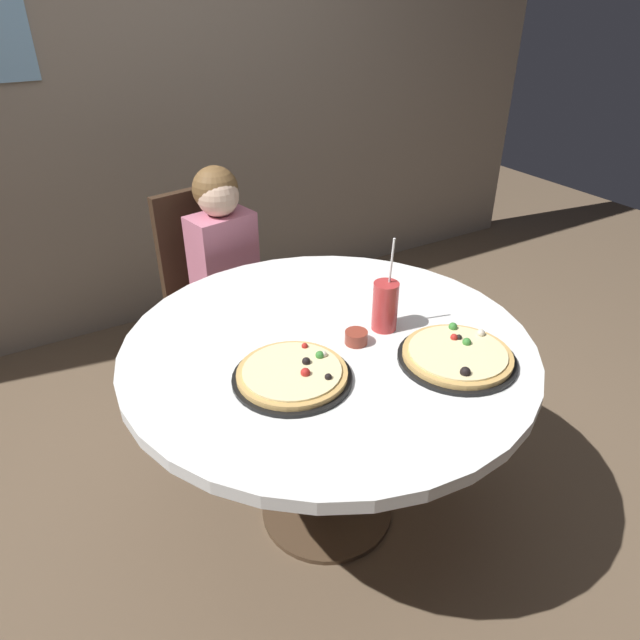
% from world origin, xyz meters
% --- Properties ---
extents(ground_plane, '(8.00, 8.00, 0.00)m').
position_xyz_m(ground_plane, '(0.00, 0.00, 0.00)').
color(ground_plane, brown).
extents(wall_with_window, '(5.20, 0.14, 2.90)m').
position_xyz_m(wall_with_window, '(-0.00, 1.80, 1.45)').
color(wall_with_window, gray).
rests_on(wall_with_window, ground_plane).
extents(dining_table, '(1.26, 1.26, 0.75)m').
position_xyz_m(dining_table, '(0.00, 0.00, 0.66)').
color(dining_table, white).
rests_on(dining_table, ground_plane).
extents(chair_wooden, '(0.47, 0.47, 0.95)m').
position_xyz_m(chair_wooden, '(-0.02, 0.95, 0.53)').
color(chair_wooden, '#382619').
rests_on(chair_wooden, ground_plane).
extents(diner_child, '(0.31, 0.43, 1.08)m').
position_xyz_m(diner_child, '(0.01, 0.77, 0.48)').
color(diner_child, '#3F4766').
rests_on(diner_child, ground_plane).
extents(pizza_veggie, '(0.34, 0.34, 0.05)m').
position_xyz_m(pizza_veggie, '(0.27, -0.28, 0.77)').
color(pizza_veggie, black).
rests_on(pizza_veggie, dining_table).
extents(pizza_cheese, '(0.33, 0.33, 0.05)m').
position_xyz_m(pizza_cheese, '(-0.19, -0.12, 0.77)').
color(pizza_cheese, black).
rests_on(pizza_cheese, dining_table).
extents(soda_cup, '(0.08, 0.08, 0.31)m').
position_xyz_m(soda_cup, '(0.19, -0.03, 0.83)').
color(soda_cup, '#B73333').
rests_on(soda_cup, dining_table).
extents(sauce_bowl, '(0.07, 0.07, 0.04)m').
position_xyz_m(sauce_bowl, '(0.07, -0.05, 0.77)').
color(sauce_bowl, brown).
rests_on(sauce_bowl, dining_table).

